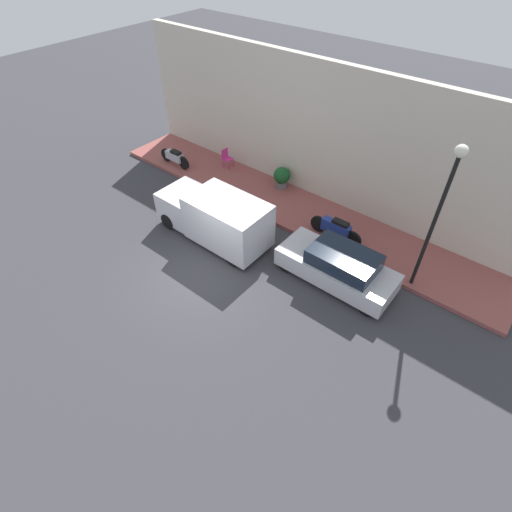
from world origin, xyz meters
TOP-DOWN VIEW (x-y plane):
  - ground_plane at (0.00, 0.00)m, footprint 60.00×60.00m
  - sidewalk at (5.02, 0.00)m, footprint 2.68×17.86m
  - building_facade at (6.51, 0.00)m, footprint 0.30×17.86m
  - parked_car at (2.57, -3.72)m, footprint 1.62×4.03m
  - delivery_van at (1.71, 1.12)m, footprint 1.80×4.55m
  - motorcycle_blue at (4.31, -2.61)m, footprint 0.30×2.13m
  - scooter_silver at (4.27, 6.16)m, footprint 0.30×1.84m
  - streetlamp at (3.95, -5.82)m, footprint 0.36×0.36m
  - potted_plant at (5.90, 1.06)m, footprint 0.73×0.73m
  - cafe_chair at (5.71, 4.15)m, footprint 0.40×0.40m

SIDE VIEW (x-z plane):
  - ground_plane at x=0.00m, z-range 0.00..0.00m
  - sidewalk at x=5.02m, z-range 0.00..0.15m
  - scooter_silver at x=4.27m, z-range 0.19..0.96m
  - motorcycle_blue at x=4.31m, z-range 0.20..1.08m
  - parked_car at x=2.57m, z-range -0.03..1.31m
  - cafe_chair at x=5.71m, z-range 0.21..1.09m
  - potted_plant at x=5.90m, z-range 0.20..1.16m
  - delivery_van at x=1.71m, z-range 0.01..1.91m
  - building_facade at x=6.51m, z-range 0.00..5.60m
  - streetlamp at x=3.95m, z-range 1.00..6.04m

